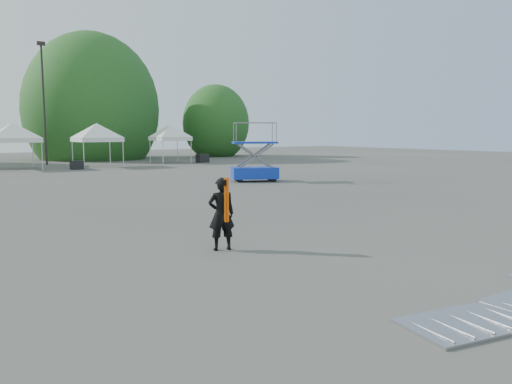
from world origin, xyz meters
TOP-DOWN VIEW (x-y plane):
  - ground at (0.00, 0.00)m, footprint 120.00×120.00m
  - light_pole_east at (3.00, 32.00)m, footprint 0.60×0.25m
  - tree_mid_e at (9.00, 39.00)m, footprint 5.12×5.12m
  - tree_far_e at (22.00, 37.00)m, footprint 3.84×3.84m
  - tent_e at (-0.02, 28.05)m, footprint 4.61×4.61m
  - tent_f at (5.61, 27.05)m, footprint 4.44×4.44m
  - tent_g at (12.34, 28.41)m, footprint 3.99×3.99m
  - man at (-0.71, -1.53)m, footprint 0.70×0.56m
  - scissor_lift at (9.04, 11.04)m, footprint 2.75×2.15m
  - barrier_left at (-0.07, -7.35)m, footprint 2.30×1.47m
  - crate_mid at (3.57, 25.44)m, footprint 0.86×0.70m
  - crate_east at (14.85, 27.29)m, footprint 0.99×0.79m

SIDE VIEW (x-z plane):
  - ground at x=0.00m, z-range 0.00..0.00m
  - barrier_left at x=-0.07m, z-range 0.00..0.07m
  - crate_mid at x=3.57m, z-range 0.00..0.62m
  - crate_east at x=14.85m, z-range 0.00..0.75m
  - man at x=-0.71m, z-range 0.00..1.66m
  - scissor_lift at x=9.04m, z-range 0.01..3.19m
  - tent_g at x=12.34m, z-range 1.12..5.00m
  - tent_f at x=5.61m, z-range 1.12..5.00m
  - tent_e at x=-0.02m, z-range 1.12..5.00m
  - tree_far_e at x=22.00m, z-range 0.70..6.55m
  - tree_mid_e at x=9.00m, z-range 0.94..8.74m
  - light_pole_east at x=3.00m, z-range 0.62..10.42m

